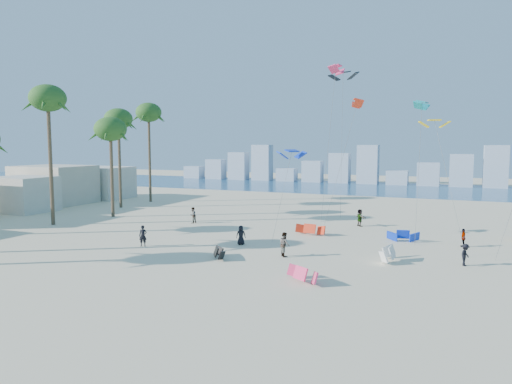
% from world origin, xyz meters
% --- Properties ---
extents(ground, '(220.00, 220.00, 0.00)m').
position_xyz_m(ground, '(0.00, 0.00, 0.00)').
color(ground, beige).
rests_on(ground, ground).
extents(ocean, '(220.00, 220.00, 0.00)m').
position_xyz_m(ocean, '(0.00, 72.00, 0.01)').
color(ocean, navy).
rests_on(ocean, ground).
extents(kitesurfer_near, '(0.78, 0.67, 1.80)m').
position_xyz_m(kitesurfer_near, '(-5.28, 10.88, 0.90)').
color(kitesurfer_near, black).
rests_on(kitesurfer_near, ground).
extents(kitesurfer_mid, '(1.14, 1.17, 1.89)m').
position_xyz_m(kitesurfer_mid, '(7.01, 12.20, 0.95)').
color(kitesurfer_mid, gray).
rests_on(kitesurfer_mid, ground).
extents(kitesurfers_far, '(32.71, 14.85, 1.93)m').
position_xyz_m(kitesurfers_far, '(10.13, 22.06, 0.87)').
color(kitesurfers_far, black).
rests_on(kitesurfers_far, ground).
extents(grounded_kites, '(24.03, 22.50, 1.00)m').
position_xyz_m(grounded_kites, '(12.05, 16.30, 0.45)').
color(grounded_kites, black).
rests_on(grounded_kites, ground).
extents(flying_kites, '(28.58, 29.52, 17.87)m').
position_xyz_m(flying_kites, '(12.58, 25.91, 12.71)').
color(flying_kites, '#0C33D0').
rests_on(flying_kites, ground).
extents(palm_row, '(8.41, 44.80, 14.90)m').
position_xyz_m(palm_row, '(-21.07, 16.19, 11.09)').
color(palm_row, brown).
rests_on(palm_row, ground).
extents(beachfront_buildings, '(11.50, 43.00, 6.00)m').
position_xyz_m(beachfront_buildings, '(-33.69, 20.82, 2.67)').
color(beachfront_buildings, beige).
rests_on(beachfront_buildings, ground).
extents(distant_skyline, '(85.00, 3.00, 8.40)m').
position_xyz_m(distant_skyline, '(-1.19, 82.00, 3.09)').
color(distant_skyline, '#9EADBF').
rests_on(distant_skyline, ground).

